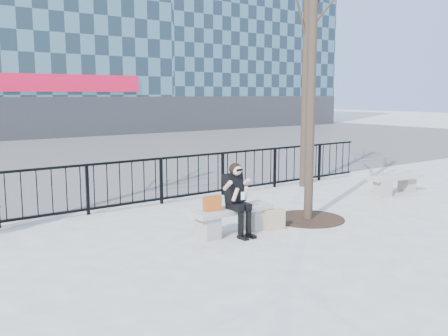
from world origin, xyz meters
TOP-DOWN VIEW (x-y plane):
  - ground at (0.00, 0.00)m, footprint 120.00×120.00m
  - street_surface at (0.00, 15.00)m, footprint 60.00×23.00m
  - railing at (0.00, 3.00)m, footprint 14.00×0.06m
  - tree_grate at (1.90, -0.10)m, footprint 1.50×1.50m
  - bench_main at (0.00, 0.00)m, footprint 1.65×0.46m
  - bench_second at (5.68, 0.43)m, footprint 1.60×0.45m
  - seated_woman at (0.00, -0.16)m, footprint 0.50×0.64m
  - handbag at (-0.45, 0.02)m, footprint 0.34×0.22m
  - shopping_bag at (0.79, -0.27)m, footprint 0.43×0.23m

SIDE VIEW (x-z plane):
  - ground at x=0.00m, z-range 0.00..0.00m
  - street_surface at x=0.00m, z-range 0.00..0.01m
  - tree_grate at x=1.90m, z-range 0.00..0.02m
  - shopping_bag at x=0.79m, z-range 0.00..0.39m
  - bench_second at x=5.68m, z-range 0.05..0.53m
  - bench_main at x=0.00m, z-range 0.06..0.55m
  - railing at x=0.00m, z-range 0.00..1.11m
  - handbag at x=-0.45m, z-range 0.49..0.75m
  - seated_woman at x=0.00m, z-range 0.00..1.34m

